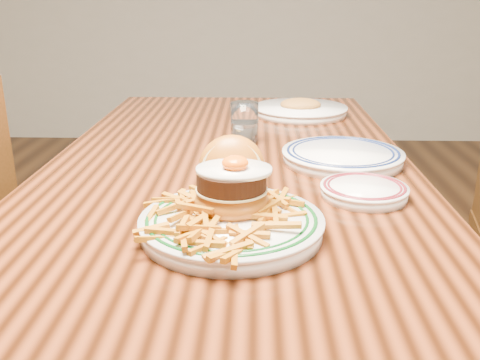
{
  "coord_description": "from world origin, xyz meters",
  "views": [
    {
      "loc": [
        0.06,
        -1.21,
        1.12
      ],
      "look_at": [
        0.04,
        -0.4,
        0.84
      ],
      "focal_mm": 40.0,
      "sensor_mm": 36.0,
      "label": 1
    }
  ],
  "objects": [
    {
      "name": "table",
      "position": [
        0.0,
        0.0,
        0.66
      ],
      "size": [
        0.85,
        1.6,
        0.75
      ],
      "color": "black",
      "rests_on": "floor"
    },
    {
      "name": "main_plate",
      "position": [
        0.02,
        -0.39,
        0.79
      ],
      "size": [
        0.3,
        0.31,
        0.15
      ],
      "rotation": [
        0.0,
        0.0,
        0.04
      ],
      "color": "white",
      "rests_on": "table"
    },
    {
      "name": "side_plate",
      "position": [
        0.27,
        -0.24,
        0.76
      ],
      "size": [
        0.17,
        0.17,
        0.03
      ],
      "rotation": [
        0.0,
        0.0,
        0.08
      ],
      "color": "white",
      "rests_on": "table"
    },
    {
      "name": "rear_plate",
      "position": [
        0.26,
        -0.01,
        0.77
      ],
      "size": [
        0.28,
        0.28,
        0.03
      ],
      "rotation": [
        0.0,
        0.0,
        -0.24
      ],
      "color": "white",
      "rests_on": "table"
    },
    {
      "name": "water_glass",
      "position": [
        0.03,
        0.15,
        0.8
      ],
      "size": [
        0.07,
        0.07,
        0.11
      ],
      "color": "white",
      "rests_on": "table"
    },
    {
      "name": "far_plate",
      "position": [
        0.2,
        0.5,
        0.77
      ],
      "size": [
        0.3,
        0.3,
        0.05
      ],
      "rotation": [
        0.0,
        0.0,
        0.14
      ],
      "color": "white",
      "rests_on": "table"
    }
  ]
}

